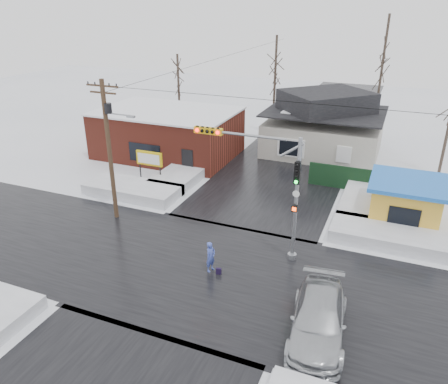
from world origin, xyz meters
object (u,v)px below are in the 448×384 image
at_px(kiosk, 405,201).
at_px(pedestrian, 211,257).
at_px(car, 318,319).
at_px(marquee_sign, 149,159).
at_px(traffic_signal, 268,179).
at_px(utility_pole, 110,143).

relative_size(kiosk, pedestrian, 2.70).
height_order(kiosk, car, kiosk).
xyz_separation_m(marquee_sign, pedestrian, (9.31, -9.31, -1.07)).
distance_m(traffic_signal, pedestrian, 5.08).
xyz_separation_m(marquee_sign, kiosk, (18.50, 0.50, -0.46)).
bearing_deg(utility_pole, car, -22.51).
relative_size(traffic_signal, pedestrian, 4.11).
relative_size(marquee_sign, kiosk, 0.55).
bearing_deg(kiosk, pedestrian, -133.14).
bearing_deg(pedestrian, traffic_signal, -21.97).
relative_size(traffic_signal, kiosk, 1.52).
distance_m(traffic_signal, car, 7.75).
relative_size(utility_pole, pedestrian, 5.29).
height_order(utility_pole, car, utility_pole).
bearing_deg(utility_pole, kiosk, 20.44).
relative_size(pedestrian, car, 0.30).
xyz_separation_m(pedestrian, car, (6.19, -2.66, -0.04)).
relative_size(utility_pole, kiosk, 1.96).
height_order(traffic_signal, marquee_sign, traffic_signal).
xyz_separation_m(utility_pole, marquee_sign, (-1.07, 5.99, -3.19)).
bearing_deg(car, kiosk, 69.85).
bearing_deg(marquee_sign, utility_pole, -79.87).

